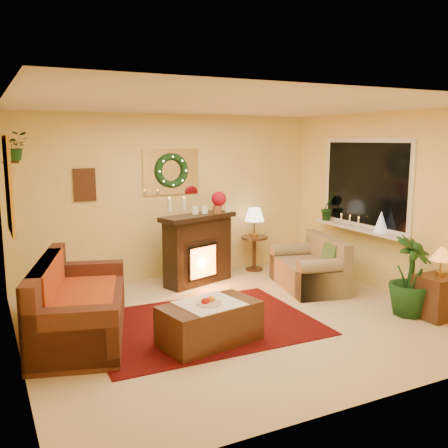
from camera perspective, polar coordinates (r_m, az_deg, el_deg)
name	(u,v)px	position (r m, az deg, el deg)	size (l,w,h in m)	color
floor	(237,319)	(6.31, 1.44, -10.84)	(5.00, 5.00, 0.00)	beige
ceiling	(237,105)	(5.92, 1.55, 13.45)	(5.00, 5.00, 0.00)	white
wall_back	(171,197)	(8.02, -6.07, 3.10)	(5.00, 5.00, 0.00)	#EFD88C
wall_front	(368,254)	(4.16, 16.19, -3.35)	(5.00, 5.00, 0.00)	#EFD88C
wall_left	(11,233)	(5.30, -23.12, -0.99)	(4.50, 4.50, 0.00)	#EFD88C
wall_right	(393,204)	(7.47, 18.71, 2.17)	(4.50, 4.50, 0.00)	#EFD88C
area_rug	(203,324)	(6.15, -2.47, -11.35)	(2.64, 1.98, 0.01)	#420A11
sofa	(81,299)	(5.93, -16.00, -8.20)	(0.90, 2.04, 0.88)	brown
red_throw	(77,293)	(6.07, -16.48, -7.54)	(0.85, 1.38, 0.02)	red
fireplace	(198,249)	(7.68, -3.01, -2.82)	(1.10, 0.35, 1.01)	black
poinsettia	(219,199)	(7.71, -0.59, 2.89)	(0.23, 0.23, 0.23)	#A20A1E
mantel_candle_a	(170,205)	(7.35, -6.25, 2.19)	(0.06, 0.06, 0.19)	silver
mantel_candle_b	(184,204)	(7.43, -4.60, 2.30)	(0.06, 0.06, 0.18)	white
mantel_mirror	(171,172)	(7.96, -6.07, 5.95)	(0.92, 0.02, 0.72)	white
wreath	(172,171)	(7.92, -5.97, 6.08)	(0.55, 0.55, 0.11)	#194719
wall_art	(85,185)	(7.61, -15.64, 4.34)	(0.32, 0.03, 0.48)	#381E11
gold_mirror	(8,185)	(5.54, -23.42, 4.12)	(0.03, 0.84, 1.00)	gold
hanging_plant	(16,160)	(6.29, -22.67, 6.75)	(0.33, 0.28, 0.36)	#194719
loveseat	(308,260)	(7.57, 9.62, -4.13)	(0.77, 1.32, 0.77)	gray
window_frame	(366,184)	(7.83, 15.88, 4.47)	(0.03, 1.86, 1.36)	white
window_glass	(365,184)	(7.82, 15.80, 4.47)	(0.02, 1.70, 1.22)	black
window_sill	(358,228)	(7.85, 15.08, -0.50)	(0.22, 1.86, 0.04)	white
mini_tree	(381,222)	(7.47, 17.51, 0.21)	(0.21, 0.21, 0.31)	silver
sill_plant	(328,209)	(8.36, 11.77, 1.74)	(0.29, 0.24, 0.54)	black
side_table_round	(254,251)	(8.50, 3.48, -3.15)	(0.45, 0.45, 0.59)	black
lamp_cream	(254,219)	(8.39, 3.50, 0.53)	(0.33, 0.33, 0.50)	#FFE8C0
end_table_square	(436,297)	(6.81, 23.11, -7.68)	(0.44, 0.44, 0.54)	#381A0F
lamp_tiffany	(441,260)	(6.69, 23.58, -3.80)	(0.29, 0.29, 0.42)	#FD9F18
coffee_table	(210,325)	(5.55, -1.64, -11.45)	(1.07, 0.59, 0.45)	#553319
fruit_bowl	(209,305)	(5.44, -1.76, -9.22)	(0.27, 0.27, 0.06)	silver
floor_palm	(411,280)	(6.75, 20.58, -6.06)	(1.68, 1.68, 3.01)	#29621C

